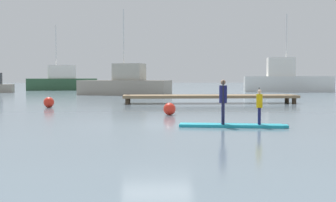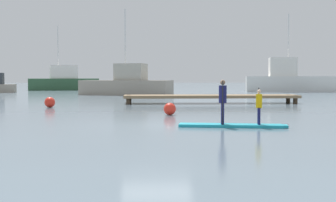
{
  "view_description": "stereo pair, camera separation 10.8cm",
  "coord_description": "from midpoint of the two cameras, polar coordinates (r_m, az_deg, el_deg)",
  "views": [
    {
      "loc": [
        -0.51,
        -16.51,
        1.7
      ],
      "look_at": [
        0.5,
        2.02,
        0.74
      ],
      "focal_mm": 49.85,
      "sensor_mm": 36.0,
      "label": 1
    },
    {
      "loc": [
        -0.4,
        -16.52,
        1.7
      ],
      "look_at": [
        0.5,
        2.02,
        0.74
      ],
      "focal_mm": 49.85,
      "sensor_mm": 36.0,
      "label": 2
    }
  ],
  "objects": [
    {
      "name": "ground_plane",
      "position": [
        16.61,
        -1.54,
        -2.92
      ],
      "size": [
        240.0,
        240.0,
        0.0
      ],
      "primitive_type": "plane",
      "color": "slate"
    },
    {
      "name": "paddler_adult",
      "position": [
        15.91,
        6.56,
        0.27
      ],
      "size": [
        0.31,
        0.48,
        1.5
      ],
      "color": "#19194C",
      "rests_on": "paddleboard_near"
    },
    {
      "name": "mooring_buoy_mid",
      "position": [
        20.73,
        0.04,
        -0.98
      ],
      "size": [
        0.55,
        0.55,
        0.55
      ],
      "primitive_type": "sphere",
      "color": "red",
      "rests_on": "ground"
    },
    {
      "name": "fishing_boat_white_large",
      "position": [
        43.84,
        -5.3,
        2.04
      ],
      "size": [
        8.96,
        5.32,
        8.01
      ],
      "color": "#9E9384",
      "rests_on": "ground"
    },
    {
      "name": "paddleboard_near",
      "position": [
        15.99,
        7.74,
        -2.99
      ],
      "size": [
        3.69,
        1.23,
        0.1
      ],
      "color": "#1E9EB2",
      "rests_on": "ground"
    },
    {
      "name": "paddler_child_solo",
      "position": [
        15.98,
        10.92,
        -0.45
      ],
      "size": [
        0.24,
        0.41,
        1.24
      ],
      "color": "#19194C",
      "rests_on": "paddleboard_near"
    },
    {
      "name": "trawler_grey_distant",
      "position": [
        61.32,
        -12.93,
        2.4
      ],
      "size": [
        9.08,
        4.35,
        8.29
      ],
      "color": "#2D5638",
      "rests_on": "ground"
    },
    {
      "name": "fishing_boat_green_midground",
      "position": [
        54.81,
        14.19,
        2.5
      ],
      "size": [
        10.12,
        4.19,
        8.83
      ],
      "color": "silver",
      "rests_on": "ground"
    },
    {
      "name": "mooring_buoy_near",
      "position": [
        26.65,
        -14.48,
        -0.16
      ],
      "size": [
        0.58,
        0.58,
        0.58
      ],
      "primitive_type": "sphere",
      "color": "red",
      "rests_on": "ground"
    },
    {
      "name": "floating_dock",
      "position": [
        30.05,
        5.04,
        0.55
      ],
      "size": [
        11.13,
        2.09,
        0.54
      ],
      "color": "#846B4C",
      "rests_on": "ground"
    }
  ]
}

